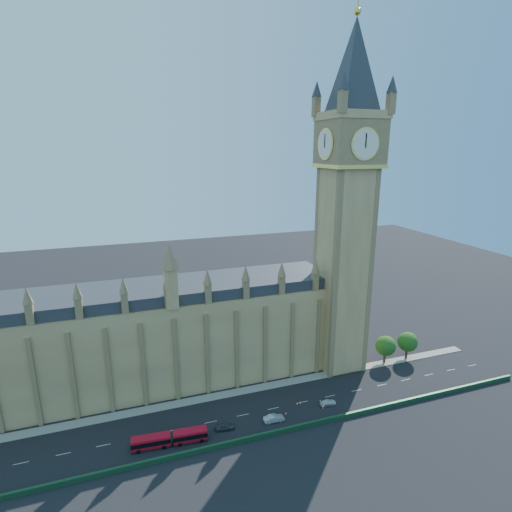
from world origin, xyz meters
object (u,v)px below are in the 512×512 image
object	(u,v)px
car_silver	(274,418)
red_bus	(170,439)
car_grey	(225,427)
car_white	(328,402)

from	to	relation	value
car_silver	red_bus	bearing A→B (deg)	91.50
red_bus	car_grey	size ratio (longest dim) A/B	3.68
car_grey	car_silver	distance (m)	11.86
car_grey	car_white	size ratio (longest dim) A/B	1.05
car_white	car_silver	bearing A→B (deg)	98.08
car_grey	car_silver	world-z (taller)	car_silver
car_grey	red_bus	bearing A→B (deg)	101.04
red_bus	car_silver	bearing A→B (deg)	4.21
red_bus	car_white	bearing A→B (deg)	6.62
red_bus	car_white	distance (m)	39.84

